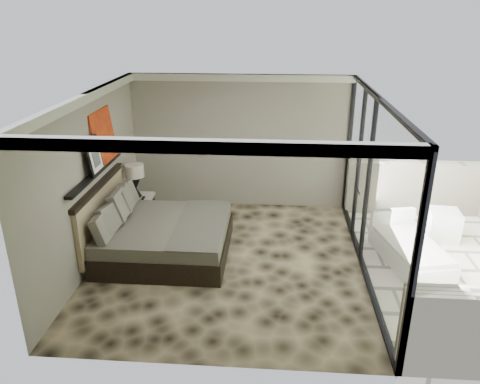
# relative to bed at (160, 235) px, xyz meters

# --- Properties ---
(floor) EXTENTS (5.00, 5.00, 0.00)m
(floor) POSITION_rel_bed_xyz_m (1.22, -0.20, -0.36)
(floor) COLOR black
(floor) RESTS_ON ground
(ceiling) EXTENTS (4.50, 5.00, 0.02)m
(ceiling) POSITION_rel_bed_xyz_m (1.22, -0.20, 2.43)
(ceiling) COLOR silver
(ceiling) RESTS_ON back_wall
(back_wall) EXTENTS (4.50, 0.02, 2.80)m
(back_wall) POSITION_rel_bed_xyz_m (1.22, 2.29, 1.04)
(back_wall) COLOR gray
(back_wall) RESTS_ON floor
(left_wall) EXTENTS (0.02, 5.00, 2.80)m
(left_wall) POSITION_rel_bed_xyz_m (-1.02, -0.20, 1.04)
(left_wall) COLOR gray
(left_wall) RESTS_ON floor
(glass_wall) EXTENTS (0.08, 5.00, 2.80)m
(glass_wall) POSITION_rel_bed_xyz_m (3.47, -0.20, 1.04)
(glass_wall) COLOR white
(glass_wall) RESTS_ON floor
(terrace_slab) EXTENTS (3.00, 5.00, 0.12)m
(terrace_slab) POSITION_rel_bed_xyz_m (4.97, -0.20, -0.42)
(terrace_slab) COLOR beige
(terrace_slab) RESTS_ON ground
(picture_ledge) EXTENTS (0.12, 2.20, 0.05)m
(picture_ledge) POSITION_rel_bed_xyz_m (-0.96, -0.10, 1.14)
(picture_ledge) COLOR black
(picture_ledge) RESTS_ON left_wall
(bed) EXTENTS (2.20, 2.13, 1.22)m
(bed) POSITION_rel_bed_xyz_m (0.00, 0.00, 0.00)
(bed) COLOR black
(bed) RESTS_ON floor
(nightstand) EXTENTS (0.60, 0.60, 0.56)m
(nightstand) POSITION_rel_bed_xyz_m (-0.73, 1.31, -0.08)
(nightstand) COLOR black
(nightstand) RESTS_ON floor
(table_lamp) EXTENTS (0.37, 0.37, 0.67)m
(table_lamp) POSITION_rel_bed_xyz_m (-0.76, 1.31, 0.59)
(table_lamp) COLOR black
(table_lamp) RESTS_ON nightstand
(abstract_canvas) EXTENTS (0.13, 0.90, 0.90)m
(abstract_canvas) POSITION_rel_bed_xyz_m (-0.98, 0.44, 1.62)
(abstract_canvas) COLOR #B3560F
(abstract_canvas) RESTS_ON picture_ledge
(framed_print) EXTENTS (0.11, 0.50, 0.60)m
(framed_print) POSITION_rel_bed_xyz_m (-0.92, -0.18, 1.47)
(framed_print) COLOR black
(framed_print) RESTS_ON picture_ledge
(ottoman) EXTENTS (0.59, 0.59, 0.54)m
(ottoman) POSITION_rel_bed_xyz_m (5.10, 0.98, -0.08)
(ottoman) COLOR silver
(ottoman) RESTS_ON terrace_slab
(lounger) EXTENTS (1.15, 1.77, 0.64)m
(lounger) POSITION_rel_bed_xyz_m (4.27, 0.09, -0.16)
(lounger) COLOR silver
(lounger) RESTS_ON terrace_slab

